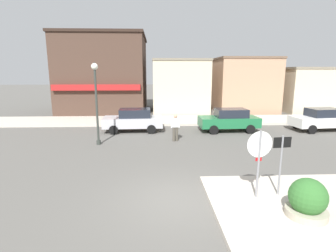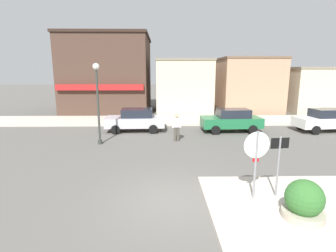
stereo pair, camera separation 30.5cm
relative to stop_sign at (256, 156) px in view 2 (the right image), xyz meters
name	(u,v)px [view 2 (the right image)]	position (x,y,z in m)	size (l,w,h in m)	color
ground_plane	(175,200)	(-2.44, 0.15, -1.52)	(160.00, 160.00, 0.00)	#5B5954
sidewalk_corner	(319,211)	(1.69, -0.70, -1.44)	(6.40, 4.80, 0.15)	beige
kerb_far	(168,120)	(-2.44, 13.88, -1.44)	(80.00, 4.00, 0.15)	beige
stop_sign	(256,156)	(0.00, 0.00, 0.00)	(0.82, 0.12, 2.30)	gray
one_way_sign	(279,160)	(0.77, 0.14, -0.19)	(0.60, 0.09, 2.10)	gray
planter	(304,204)	(0.94, -1.17, -0.96)	(1.10, 1.10, 1.23)	#ADA38E
lamp_post	(97,92)	(-6.42, 6.92, 1.44)	(0.36, 0.36, 4.54)	#333833
parked_car_nearest	(136,120)	(-4.72, 10.21, -0.71)	(4.06, 2.00, 1.56)	#B7B7BC
parked_car_second	(231,120)	(1.85, 9.96, -0.71)	(4.06, 2.00, 1.56)	#1E6B3D
parked_car_third	(326,120)	(8.32, 9.90, -0.71)	(4.16, 2.19, 1.56)	white
pedestrian_crossing_near	(177,127)	(-2.03, 7.48, -0.65)	(0.56, 0.26, 1.61)	#4C473D
building_corner_shop	(109,74)	(-8.35, 20.11, 2.28)	(8.31, 8.98, 7.59)	#473328
building_storefront_left_near	(183,86)	(-0.79, 19.08, 1.10)	(5.37, 6.21, 5.22)	beige
building_storefront_left_mid	(247,85)	(5.85, 19.47, 1.20)	(5.88, 5.98, 5.43)	tan
building_storefront_right_near	(316,89)	(13.03, 19.48, 0.73)	(6.70, 6.11, 4.49)	beige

